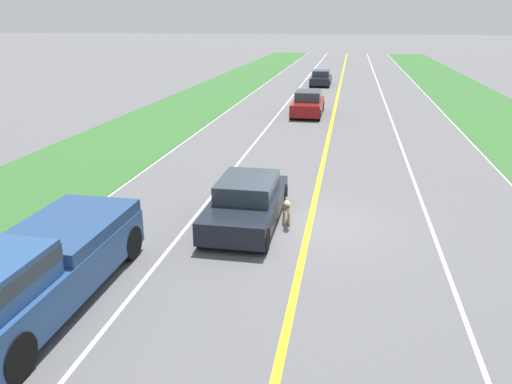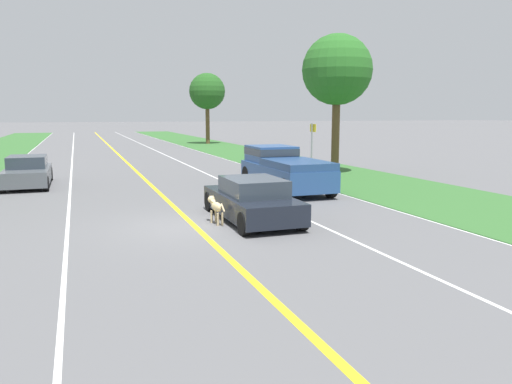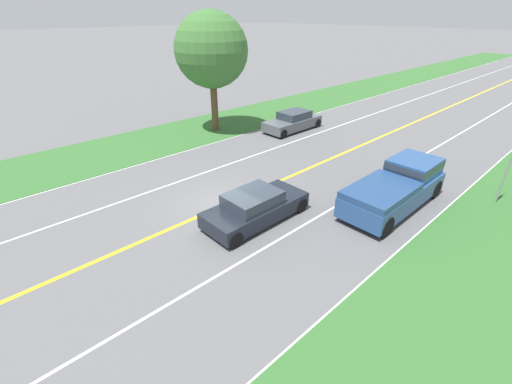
% 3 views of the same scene
% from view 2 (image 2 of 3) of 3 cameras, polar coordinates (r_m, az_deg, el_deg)
% --- Properties ---
extents(ground_plane, '(400.00, 400.00, 0.00)m').
position_cam_2_polar(ground_plane, '(14.81, -7.11, -3.82)').
color(ground_plane, '#5B5B5E').
extents(centre_divider_line, '(0.18, 160.00, 0.01)m').
position_cam_2_polar(centre_divider_line, '(14.81, -7.11, -3.80)').
color(centre_divider_line, yellow).
rests_on(centre_divider_line, ground).
extents(lane_edge_line_right, '(0.14, 160.00, 0.01)m').
position_cam_2_polar(lane_edge_line_right, '(17.67, 15.64, -2.00)').
color(lane_edge_line_right, white).
rests_on(lane_edge_line_right, ground).
extents(lane_dash_same_dir, '(0.10, 160.00, 0.01)m').
position_cam_2_polar(lane_dash_same_dir, '(15.92, 5.28, -2.88)').
color(lane_dash_same_dir, white).
rests_on(lane_dash_same_dir, ground).
extents(lane_dash_oncoming, '(0.10, 160.00, 0.01)m').
position_cam_2_polar(lane_dash_oncoming, '(14.49, -20.79, -4.62)').
color(lane_dash_oncoming, white).
rests_on(lane_dash_oncoming, ground).
extents(grass_verge_right, '(6.00, 160.00, 0.03)m').
position_cam_2_polar(grass_verge_right, '(19.54, 22.85, -1.32)').
color(grass_verge_right, '#33662D').
rests_on(grass_verge_right, ground).
extents(ego_car, '(1.91, 4.54, 1.33)m').
position_cam_2_polar(ego_car, '(15.33, -0.48, -0.94)').
color(ego_car, black).
rests_on(ego_car, ground).
extents(dog, '(0.34, 1.11, 0.82)m').
position_cam_2_polar(dog, '(14.91, -4.64, -1.66)').
color(dog, '#D1B784').
rests_on(dog, ground).
extents(pickup_truck, '(2.13, 5.77, 1.82)m').
position_cam_2_polar(pickup_truck, '(21.50, 3.10, 2.73)').
color(pickup_truck, '#284C84').
rests_on(pickup_truck, ground).
extents(oncoming_car, '(1.90, 4.58, 1.36)m').
position_cam_2_polar(oncoming_car, '(24.90, -24.63, 2.08)').
color(oncoming_car, '#51565B').
rests_on(oncoming_car, ground).
extents(roadside_tree_right_near, '(3.76, 3.76, 7.47)m').
position_cam_2_polar(roadside_tree_right_near, '(27.75, 9.25, 13.53)').
color(roadside_tree_right_near, brown).
rests_on(roadside_tree_right_near, ground).
extents(roadside_tree_right_far, '(3.87, 3.87, 7.61)m').
position_cam_2_polar(roadside_tree_right_far, '(55.07, -5.60, 11.34)').
color(roadside_tree_right_far, brown).
rests_on(roadside_tree_right_far, ground).
extents(street_sign, '(0.11, 0.64, 2.79)m').
position_cam_2_polar(street_sign, '(25.95, 6.42, 5.52)').
color(street_sign, gray).
rests_on(street_sign, ground).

